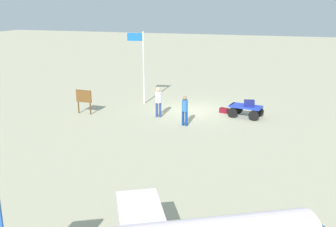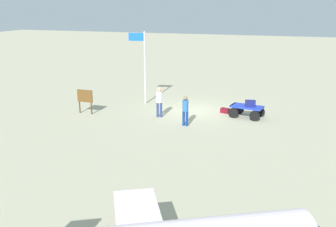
{
  "view_description": "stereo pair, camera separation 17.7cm",
  "coord_description": "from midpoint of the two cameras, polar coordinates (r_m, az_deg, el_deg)",
  "views": [
    {
      "loc": [
        -5.49,
        21.98,
        6.28
      ],
      "look_at": [
        -0.36,
        6.0,
        1.5
      ],
      "focal_mm": 41.36,
      "sensor_mm": 36.0,
      "label": 1
    },
    {
      "loc": [
        -5.66,
        21.93,
        6.28
      ],
      "look_at": [
        -0.36,
        6.0,
        1.5
      ],
      "focal_mm": 41.36,
      "sensor_mm": 36.0,
      "label": 2
    }
  ],
  "objects": [
    {
      "name": "worker_lead",
      "position": [
        21.97,
        -1.07,
        2.08
      ],
      "size": [
        0.38,
        0.38,
        1.75
      ],
      "color": "navy",
      "rests_on": "ground"
    },
    {
      "name": "suitcase_dark",
      "position": [
        22.29,
        12.25,
        1.46
      ],
      "size": [
        0.62,
        0.4,
        0.37
      ],
      "color": "navy",
      "rests_on": "luggage_cart"
    },
    {
      "name": "luggage_cart",
      "position": [
        22.52,
        11.7,
        0.59
      ],
      "size": [
        2.0,
        1.41,
        0.68
      ],
      "color": "#203AC5",
      "rests_on": "ground"
    },
    {
      "name": "flagpole",
      "position": [
        24.78,
        -3.52,
        7.76
      ],
      "size": [
        1.1,
        0.18,
        4.62
      ],
      "color": "silver",
      "rests_on": "ground"
    },
    {
      "name": "signboard",
      "position": [
        23.2,
        -11.92,
        2.25
      ],
      "size": [
        1.0,
        0.11,
        1.43
      ],
      "color": "#4C3319",
      "rests_on": "ground"
    },
    {
      "name": "suitcase_maroon",
      "position": [
        23.28,
        8.61,
        0.43
      ],
      "size": [
        0.56,
        0.43,
        0.29
      ],
      "color": "maroon",
      "rests_on": "ground"
    },
    {
      "name": "worker_trailing",
      "position": [
        20.42,
        2.83,
        0.69
      ],
      "size": [
        0.38,
        0.38,
        1.63
      ],
      "color": "navy",
      "rests_on": "ground"
    },
    {
      "name": "ground_plane",
      "position": [
        23.51,
        3.99,
        0.36
      ],
      "size": [
        120.0,
        120.0,
        0.0
      ],
      "primitive_type": "plane",
      "color": "#B1AD8D"
    }
  ]
}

